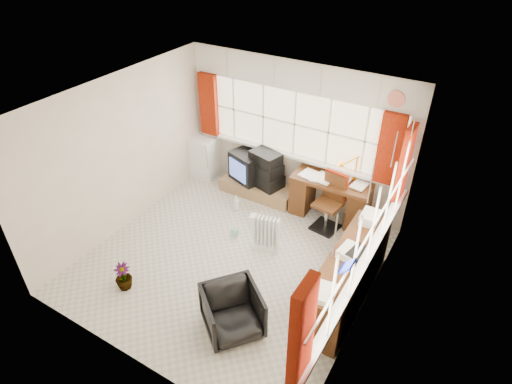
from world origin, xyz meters
TOP-DOWN VIEW (x-y plane):
  - ground at (0.00, 0.00)m, footprint 4.00×4.00m
  - room_walls at (0.00, 0.00)m, footprint 4.00×4.00m
  - window_back at (0.00, 1.94)m, footprint 3.70×0.12m
  - window_right at (1.94, 0.00)m, footprint 0.12×3.70m
  - curtains at (0.92, 0.93)m, footprint 3.83×3.83m
  - overhead_cabinets at (0.98, 0.98)m, footprint 3.98×3.98m
  - desk at (0.83, 1.80)m, footprint 1.32×0.68m
  - desk_lamp at (1.13, 1.96)m, footprint 0.19×0.18m
  - task_chair at (0.92, 1.55)m, footprint 0.47×0.49m
  - office_chair at (0.71, -1.04)m, footprint 0.97×0.96m
  - radiator at (0.32, 0.49)m, footprint 0.43×0.24m
  - credenza at (1.73, 0.20)m, footprint 0.50×2.00m
  - file_tray at (1.84, 0.19)m, footprint 0.31×0.37m
  - tv_bench at (-0.55, 1.72)m, footprint 1.40×0.50m
  - crt_tv at (-0.78, 1.78)m, footprint 0.74×0.70m
  - hifi_stack at (-0.42, 1.75)m, footprint 0.71×0.54m
  - mini_fridge at (-1.80, 1.80)m, footprint 0.50×0.50m
  - spray_bottle_a at (-0.64, 1.12)m, footprint 0.15×0.15m
  - spray_bottle_b at (-0.28, 0.51)m, footprint 0.09×0.10m
  - flower_vase at (-0.98, -1.22)m, footprint 0.28×0.28m

SIDE VIEW (x-z plane):
  - ground at x=0.00m, z-range 0.00..0.00m
  - spray_bottle_b at x=-0.28m, z-range 0.00..0.20m
  - tv_bench at x=-0.55m, z-range 0.00..0.25m
  - spray_bottle_a at x=-0.64m, z-range 0.00..0.28m
  - flower_vase at x=-0.98m, z-range 0.00..0.42m
  - radiator at x=0.32m, z-range -0.06..0.55m
  - office_chair at x=0.71m, z-range 0.00..0.63m
  - credenza at x=1.73m, z-range -0.04..0.81m
  - mini_fridge at x=-1.80m, z-range 0.00..0.82m
  - desk at x=0.83m, z-range 0.02..0.81m
  - crt_tv at x=-0.78m, z-range 0.25..0.79m
  - task_chair at x=0.92m, z-range 0.03..1.02m
  - hifi_stack at x=-0.42m, z-range 0.23..0.89m
  - file_tray at x=1.84m, z-range 0.75..0.86m
  - window_back at x=0.00m, z-range -0.85..2.75m
  - window_right at x=1.94m, z-range -0.85..2.75m
  - desk_lamp at x=1.13m, z-range 0.84..1.29m
  - curtains at x=0.92m, z-range 0.88..2.03m
  - room_walls at x=0.00m, z-range -0.50..3.50m
  - overhead_cabinets at x=0.98m, z-range 2.01..2.49m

